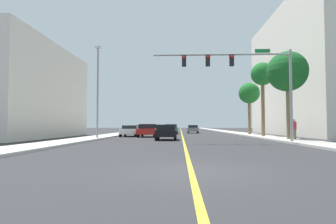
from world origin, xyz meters
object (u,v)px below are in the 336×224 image
(car_silver, at_px, (142,129))
(car_white, at_px, (130,130))
(car_green, at_px, (171,129))
(car_black, at_px, (166,132))
(car_gray, at_px, (193,129))
(pedestrian, at_px, (294,129))
(palm_mid, at_px, (263,76))
(car_red, at_px, (148,130))
(street_lamp, at_px, (98,87))
(palm_far, at_px, (249,94))
(palm_near, at_px, (287,72))
(traffic_signal_mast, at_px, (245,72))

(car_silver, bearing_deg, car_white, 87.78)
(car_green, height_order, car_silver, car_green)
(car_white, bearing_deg, car_black, 118.01)
(car_gray, relative_size, car_white, 0.92)
(pedestrian, bearing_deg, car_white, 48.07)
(palm_mid, bearing_deg, car_silver, 146.06)
(car_black, relative_size, car_red, 0.96)
(street_lamp, distance_m, car_white, 8.66)
(car_black, relative_size, pedestrian, 2.35)
(car_gray, distance_m, car_white, 16.87)
(palm_far, xyz_separation_m, pedestrian, (0.27, -14.21, -4.50))
(car_gray, height_order, pedestrian, pedestrian)
(palm_near, xyz_separation_m, car_green, (-10.56, 19.41, -5.14))
(traffic_signal_mast, relative_size, car_black, 2.60)
(car_black, height_order, pedestrian, pedestrian)
(street_lamp, relative_size, car_green, 2.18)
(palm_near, relative_size, pedestrian, 4.51)
(street_lamp, relative_size, palm_near, 1.14)
(traffic_signal_mast, distance_m, pedestrian, 6.98)
(car_green, xyz_separation_m, car_white, (-4.55, -10.59, -0.07))
(car_white, bearing_deg, car_gray, -120.28)
(car_green, xyz_separation_m, pedestrian, (10.76, -20.12, 0.21))
(car_green, distance_m, car_red, 12.33)
(car_red, xyz_separation_m, pedestrian, (13.02, -8.00, 0.22))
(traffic_signal_mast, relative_size, palm_near, 1.36)
(car_red, bearing_deg, palm_mid, -1.03)
(car_black, bearing_deg, pedestrian, -8.04)
(street_lamp, xyz_separation_m, car_gray, (9.85, 22.21, -4.16))
(car_black, bearing_deg, palm_near, -4.36)
(palm_mid, bearing_deg, car_green, 129.28)
(palm_far, relative_size, car_red, 1.66)
(street_lamp, bearing_deg, car_black, -6.41)
(traffic_signal_mast, height_order, car_black, traffic_signal_mast)
(street_lamp, bearing_deg, car_green, 70.56)
(palm_mid, height_order, car_red, palm_mid)
(car_black, bearing_deg, street_lamp, 173.16)
(street_lamp, relative_size, car_silver, 2.10)
(palm_near, bearing_deg, car_silver, 131.70)
(traffic_signal_mast, xyz_separation_m, palm_near, (4.46, 3.64, 0.64))
(car_green, relative_size, car_gray, 0.94)
(car_silver, bearing_deg, car_green, -144.71)
(palm_far, height_order, car_black, palm_far)
(palm_mid, bearing_deg, car_black, -149.58)
(street_lamp, distance_m, car_red, 8.23)
(traffic_signal_mast, distance_m, car_gray, 27.79)
(traffic_signal_mast, distance_m, car_green, 24.27)
(car_silver, bearing_deg, car_red, 102.29)
(palm_mid, bearing_deg, traffic_signal_mast, -112.33)
(palm_mid, distance_m, car_green, 17.42)
(palm_near, distance_m, car_white, 18.25)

